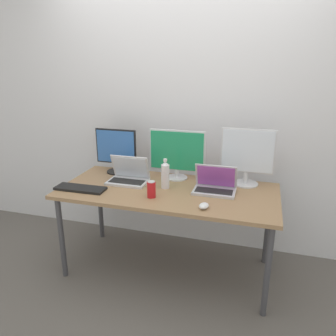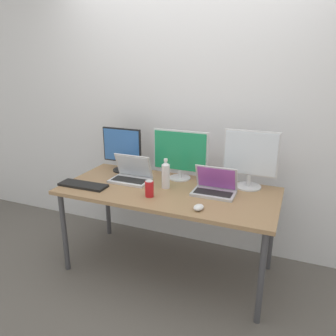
# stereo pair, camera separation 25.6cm
# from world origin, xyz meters

# --- Properties ---
(ground_plane) EXTENTS (16.00, 16.00, 0.00)m
(ground_plane) POSITION_xyz_m (0.00, 0.00, 0.00)
(ground_plane) COLOR #5B5651
(wall_back) EXTENTS (7.00, 0.08, 2.60)m
(wall_back) POSITION_xyz_m (0.00, 0.59, 1.30)
(wall_back) COLOR silver
(wall_back) RESTS_ON ground
(work_desk) EXTENTS (1.72, 0.79, 0.74)m
(work_desk) POSITION_xyz_m (0.00, 0.00, 0.68)
(work_desk) COLOR #424247
(work_desk) RESTS_ON ground
(monitor_left) EXTENTS (0.38, 0.19, 0.40)m
(monitor_left) POSITION_xyz_m (-0.57, 0.28, 0.95)
(monitor_left) COLOR black
(monitor_left) RESTS_ON work_desk
(monitor_center) EXTENTS (0.48, 0.19, 0.43)m
(monitor_center) POSITION_xyz_m (0.00, 0.27, 0.97)
(monitor_center) COLOR silver
(monitor_center) RESTS_ON work_desk
(monitor_right) EXTENTS (0.43, 0.21, 0.47)m
(monitor_right) POSITION_xyz_m (0.59, 0.29, 0.99)
(monitor_right) COLOR silver
(monitor_right) RESTS_ON work_desk
(laptop_silver) EXTENTS (0.33, 0.22, 0.23)m
(laptop_silver) POSITION_xyz_m (-0.37, 0.07, 0.79)
(laptop_silver) COLOR silver
(laptop_silver) RESTS_ON work_desk
(laptop_secondary) EXTENTS (0.33, 0.21, 0.21)m
(laptop_secondary) POSITION_xyz_m (0.37, 0.06, 0.79)
(laptop_secondary) COLOR #B7B7BC
(laptop_secondary) RESTS_ON work_desk
(keyboard_main) EXTENTS (0.41, 0.14, 0.02)m
(keyboard_main) POSITION_xyz_m (-0.67, -0.20, 0.75)
(keyboard_main) COLOR black
(keyboard_main) RESTS_ON work_desk
(mouse_by_keyboard) EXTENTS (0.08, 0.10, 0.04)m
(mouse_by_keyboard) POSITION_xyz_m (0.34, -0.27, 0.76)
(mouse_by_keyboard) COLOR silver
(mouse_by_keyboard) RESTS_ON work_desk
(water_bottle) EXTENTS (0.07, 0.07, 0.24)m
(water_bottle) POSITION_xyz_m (-0.03, 0.03, 0.85)
(water_bottle) COLOR silver
(water_bottle) RESTS_ON work_desk
(soda_can_near_keyboard) EXTENTS (0.07, 0.07, 0.13)m
(soda_can_near_keyboard) POSITION_xyz_m (-0.08, -0.19, 0.80)
(soda_can_near_keyboard) COLOR red
(soda_can_near_keyboard) RESTS_ON work_desk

